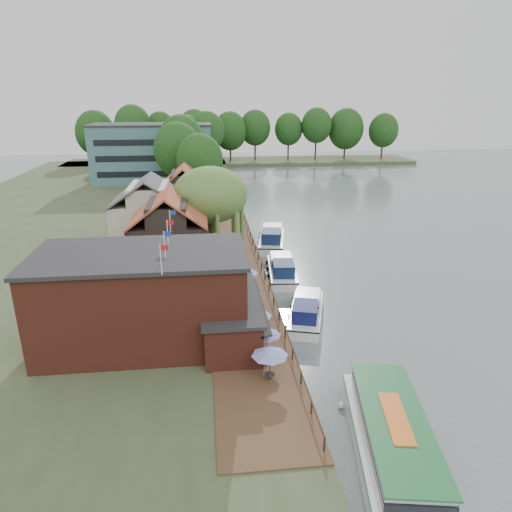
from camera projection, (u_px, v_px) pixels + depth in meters
name	position (u px, v px, depth m)	size (l,w,h in m)	color
ground	(343.00, 334.00, 38.32)	(260.00, 260.00, 0.00)	#53605F
land_bank	(78.00, 227.00, 67.75)	(50.00, 140.00, 1.00)	#384728
quay_deck	(239.00, 281.00, 46.49)	(6.00, 50.00, 0.10)	#47301E
quay_rail	(264.00, 274.00, 47.09)	(0.20, 49.00, 1.00)	black
pub	(170.00, 296.00, 34.34)	(20.00, 11.00, 7.30)	maroon
hotel_block	(153.00, 153.00, 99.18)	(25.40, 12.40, 12.30)	#38666B
cottage_a	(169.00, 233.00, 48.09)	(8.60, 7.60, 8.50)	black
cottage_b	(150.00, 211.00, 57.14)	(9.60, 8.60, 8.50)	beige
cottage_c	(185.00, 195.00, 66.00)	(7.60, 7.60, 8.50)	black
willow	(211.00, 211.00, 52.93)	(8.60, 8.60, 10.43)	#476B2D
umbrella_0	(270.00, 364.00, 29.96)	(2.44, 2.44, 2.38)	#1B2097
umbrella_1	(266.00, 343.00, 32.51)	(2.14, 2.14, 2.38)	#221B96
umbrella_2	(259.00, 323.00, 35.31)	(1.97, 1.97, 2.38)	#1C4C9B
umbrella_3	(249.00, 301.00, 39.10)	(2.12, 2.12, 2.38)	navy
umbrella_4	(241.00, 287.00, 42.00)	(2.23, 2.23, 2.38)	navy
umbrella_5	(247.00, 279.00, 43.69)	(2.18, 2.18, 2.38)	navy
cruiser_0	(306.00, 308.00, 40.45)	(3.05, 9.45, 2.27)	white
cruiser_1	(282.00, 267.00, 49.93)	(3.20, 9.89, 2.40)	silver
cruiser_2	(272.00, 236.00, 60.45)	(3.50, 10.82, 2.66)	silver
tour_boat	(396.00, 450.00, 23.72)	(3.97, 14.08, 3.07)	silver
swan	(341.00, 405.00, 29.22)	(0.44, 0.44, 0.44)	white
bank_tree_0	(200.00, 171.00, 74.85)	(7.59, 7.59, 12.31)	#143811
bank_tree_1	(178.00, 162.00, 79.95)	(8.31, 8.31, 13.77)	#143811
bank_tree_2	(182.00, 152.00, 89.96)	(8.95, 8.95, 14.58)	#143811
bank_tree_3	(207.00, 143.00, 108.66)	(8.22, 8.22, 14.57)	#143811
bank_tree_4	(182.00, 148.00, 115.32)	(6.87, 6.87, 10.84)	#143811
bank_tree_5	(188.00, 140.00, 121.69)	(7.94, 7.94, 13.28)	#143811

